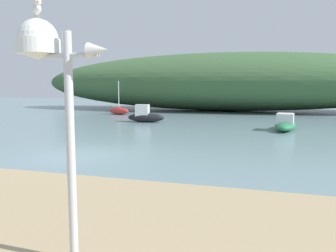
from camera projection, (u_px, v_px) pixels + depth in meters
name	position (u px, v px, depth m)	size (l,w,h in m)	color
ground_plane	(87.00, 155.00, 13.48)	(120.00, 120.00, 0.00)	gray
distant_hill	(223.00, 82.00, 38.81)	(45.64, 12.54, 6.64)	#3D6038
mast_structure	(46.00, 59.00, 4.63)	(1.37, 0.60, 3.45)	silver
seagull_on_radar	(37.00, 8.00, 4.57)	(0.30, 0.30, 0.25)	orange
motorboat_outer_mooring	(285.00, 124.00, 21.13)	(1.66, 4.09, 1.09)	#287A4C
sailboat_mid_channel	(119.00, 111.00, 33.25)	(2.55, 1.50, 3.32)	#B72D28
motorboat_far_right	(145.00, 116.00, 25.98)	(2.95, 1.19, 1.37)	black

